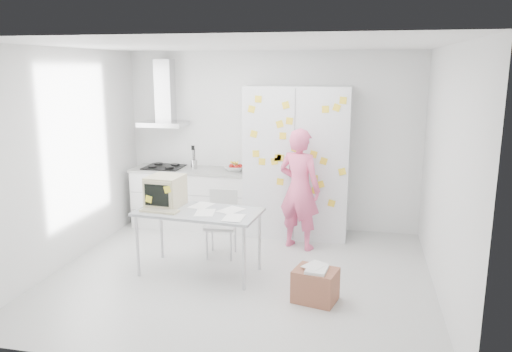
% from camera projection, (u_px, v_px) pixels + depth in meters
% --- Properties ---
extents(floor, '(4.50, 4.00, 0.02)m').
position_uv_depth(floor, '(241.00, 276.00, 6.04)').
color(floor, silver).
rests_on(floor, ground).
extents(walls, '(4.52, 4.01, 2.70)m').
position_uv_depth(walls, '(253.00, 155.00, 6.43)').
color(walls, white).
rests_on(walls, ground).
extents(ceiling, '(4.50, 4.00, 0.02)m').
position_uv_depth(ceiling, '(239.00, 45.00, 5.45)').
color(ceiling, white).
rests_on(ceiling, walls).
extents(counter_run, '(1.84, 0.63, 1.28)m').
position_uv_depth(counter_run, '(192.00, 197.00, 7.80)').
color(counter_run, white).
rests_on(counter_run, ground).
extents(range_hood, '(0.70, 0.48, 1.01)m').
position_uv_depth(range_hood, '(165.00, 100.00, 7.70)').
color(range_hood, silver).
rests_on(range_hood, walls).
extents(tall_cabinet, '(1.50, 0.68, 2.20)m').
position_uv_depth(tall_cabinet, '(297.00, 162.00, 7.30)').
color(tall_cabinet, silver).
rests_on(tall_cabinet, ground).
extents(person, '(0.71, 0.59, 1.67)m').
position_uv_depth(person, '(299.00, 189.00, 6.79)').
color(person, '#F15D8A').
rests_on(person, ground).
extents(desk, '(1.52, 0.86, 1.17)m').
position_uv_depth(desk, '(177.00, 200.00, 6.05)').
color(desk, '#A8ADB3').
rests_on(desk, ground).
extents(chair, '(0.42, 0.42, 0.87)m').
position_uv_depth(chair, '(222.00, 219.00, 6.61)').
color(chair, beige).
rests_on(chair, ground).
extents(cardboard_box, '(0.51, 0.45, 0.39)m').
position_uv_depth(cardboard_box, '(315.00, 285.00, 5.34)').
color(cardboard_box, '#985B41').
rests_on(cardboard_box, ground).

